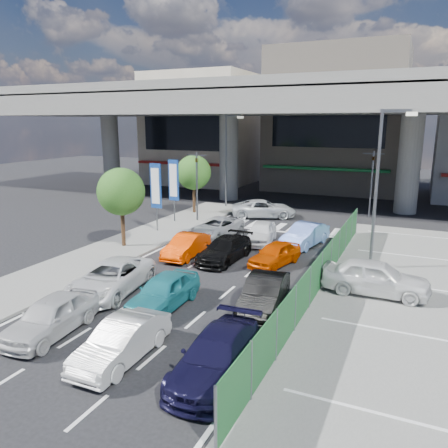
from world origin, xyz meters
The scene contains 29 objects.
ground centered at (0.00, 0.00, 0.00)m, with size 120.00×120.00×0.00m, color black.
sidewalk_left centered at (-7.00, 4.00, 0.06)m, with size 4.00×30.00×0.12m, color slate.
fence_run centered at (5.30, 1.00, 0.90)m, with size 0.16×22.00×1.80m, color #1C5227, non-canonical shape.
expressway centered at (0.00, 22.00, 8.76)m, with size 64.00×14.00×10.75m.
building_west centered at (-16.00, 31.97, 6.49)m, with size 12.00×10.90×13.00m.
building_center centered at (0.00, 32.97, 7.49)m, with size 14.00×10.90×15.00m.
traffic_light_left centered at (-6.20, 12.00, 3.94)m, with size 1.60×1.24×5.20m.
traffic_light_right centered at (5.50, 19.00, 3.94)m, with size 1.60×1.24×5.20m.
street_lamp_right centered at (7.17, 6.00, 4.77)m, with size 1.65×0.22×8.00m.
street_lamp_left centered at (-6.33, 18.00, 4.77)m, with size 1.65×0.22×8.00m.
signboard_near centered at (-7.20, 7.99, 3.06)m, with size 0.80×0.14×4.70m.
signboard_far centered at (-7.60, 10.99, 3.06)m, with size 0.80×0.14×4.70m.
tree_near centered at (-7.00, 4.00, 3.39)m, with size 2.80×2.80×4.80m.
tree_far centered at (-7.80, 14.50, 3.39)m, with size 2.80×2.80×4.80m.
van_white_back_left centered at (-2.54, -6.09, 0.69)m, with size 1.63×4.05×1.38m, color silver.
hatch_white_back_mid centered at (0.83, -6.48, 0.65)m, with size 1.37×3.92×1.29m, color silver.
minivan_navy_back centered at (3.93, -6.07, 0.66)m, with size 1.84×4.52×1.31m, color black.
sedan_white_mid_left centered at (-3.09, -2.09, 0.69)m, with size 2.29×4.97×1.38m, color white.
taxi_teal_mid centered at (-0.13, -2.48, 0.69)m, with size 1.63×4.05×1.38m, color teal.
hatch_black_mid_right centered at (3.67, -0.99, 0.68)m, with size 1.43×4.11×1.35m, color black.
taxi_orange_left centered at (-2.64, 3.94, 0.63)m, with size 1.34×3.83×1.26m, color #E63800.
sedan_black_mid centered at (-0.40, 4.15, 0.63)m, with size 1.77×4.35×1.26m, color black.
taxi_orange_right centered at (2.35, 4.51, 0.61)m, with size 1.45×3.61×1.23m, color #C73E00.
wagon_silver_front_left centered at (-2.98, 8.54, 0.62)m, with size 2.07×4.49×1.25m, color #A8ACB1.
sedan_white_front_mid centered at (0.22, 8.35, 0.67)m, with size 1.58×3.92×1.34m, color white.
kei_truck_front_right centered at (2.88, 8.77, 0.69)m, with size 1.46×4.19×1.38m, color #6889E1.
crossing_wagon_silver centered at (-2.11, 15.49, 0.69)m, with size 2.31×5.00×1.39m, color silver.
parked_sedan_white centered at (7.57, 2.41, 0.83)m, with size 1.82×4.51×1.54m, color silver.
traffic_cone centered at (5.75, 3.72, 0.38)m, with size 0.33×0.33×0.63m, color #FF2A0E.
Camera 1 is at (8.94, -16.60, 7.41)m, focal length 35.00 mm.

